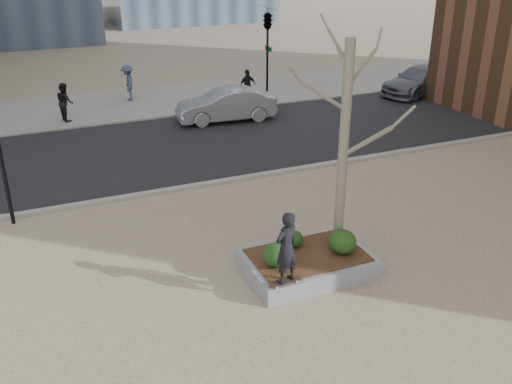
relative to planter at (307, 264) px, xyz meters
name	(u,v)px	position (x,y,z in m)	size (l,w,h in m)	color
ground	(270,281)	(-1.00, 0.00, -0.23)	(120.00, 120.00, 0.00)	tan
street	(162,149)	(-1.00, 10.00, -0.21)	(60.00, 8.00, 0.02)	black
far_sidewalk	(126,104)	(-1.00, 17.00, -0.21)	(60.00, 6.00, 0.02)	gray
planter	(307,264)	(0.00, 0.00, 0.00)	(3.00, 2.00, 0.45)	gray
planter_mulch	(308,255)	(0.00, 0.00, 0.25)	(2.70, 1.70, 0.04)	#382314
sycamore_tree	(346,114)	(1.00, 0.30, 3.56)	(2.80, 2.80, 6.60)	gray
shrub_left	(277,255)	(-0.90, -0.16, 0.55)	(0.66, 0.66, 0.56)	black
shrub_middle	(293,239)	(-0.14, 0.50, 0.47)	(0.48, 0.48, 0.41)	#133410
shrub_right	(342,242)	(0.81, -0.23, 0.55)	(0.67, 0.67, 0.57)	black
skateboard	(285,282)	(-1.03, -0.88, 0.26)	(0.78, 0.20, 0.07)	black
skateboarder	(286,248)	(-1.03, -0.88, 1.14)	(0.61, 0.40, 1.68)	black
car_silver	(226,105)	(2.56, 12.46, 0.51)	(1.50, 4.31, 1.42)	gray
car_third	(419,80)	(13.37, 12.98, 0.48)	(1.93, 4.74, 1.38)	#52525D
pedestrian_a	(65,102)	(-3.92, 15.27, 0.63)	(0.81, 0.63, 1.67)	black
pedestrian_b	(128,83)	(-0.68, 17.57, 0.67)	(1.12, 0.65, 1.74)	#364662
pedestrian_c	(248,85)	(4.67, 15.09, 0.58)	(0.92, 0.38, 1.57)	black
traffic_light_far	(267,56)	(5.50, 14.60, 2.02)	(0.60, 2.48, 4.50)	black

